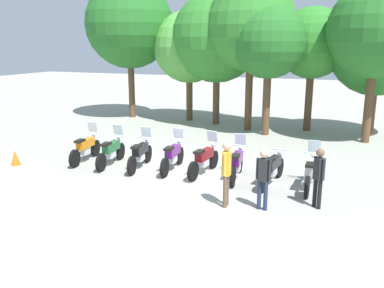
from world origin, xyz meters
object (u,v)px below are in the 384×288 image
object	(u,v)px
motorcycle_2	(140,154)
motorcycle_3	(173,155)
motorcycle_6	(272,168)
tree_1	(189,47)
tree_3	(251,26)
motorcycle_7	(311,172)
traffic_cone	(15,158)
tree_4	(269,42)
motorcycle_4	(204,159)
person_1	(319,174)
tree_2	(217,37)
tree_5	(313,43)
person_2	(226,169)
tree_0	(129,24)
motorcycle_5	(237,163)
tree_6	(376,30)
person_0	(263,175)
tree_7	(378,47)
motorcycle_1	(111,151)
motorcycle_0	(86,148)

from	to	relation	value
motorcycle_2	motorcycle_3	size ratio (longest dim) A/B	1.00
motorcycle_6	tree_1	bearing A→B (deg)	42.25
motorcycle_3	tree_3	xyz separation A→B (m)	(0.70, 7.62, 4.54)
motorcycle_7	tree_1	xyz separation A→B (m)	(-7.64, 9.18, 3.55)
traffic_cone	tree_4	bearing A→B (deg)	48.97
tree_1	motorcycle_6	bearing A→B (deg)	-54.66
motorcycle_6	motorcycle_2	bearing A→B (deg)	97.43
motorcycle_4	tree_3	xyz separation A→B (m)	(-0.45, 7.64, 4.54)
person_1	tree_2	xyz separation A→B (m)	(-6.20, 10.09, 3.62)
tree_5	traffic_cone	world-z (taller)	tree_5
motorcycle_7	person_2	bearing A→B (deg)	139.38
motorcycle_6	motorcycle_3	bearing A→B (deg)	94.25
tree_4	motorcycle_2	bearing A→B (deg)	-112.72
motorcycle_6	tree_0	world-z (taller)	tree_0
person_1	person_2	xyz separation A→B (m)	(-2.26, -0.80, 0.12)
motorcycle_7	motorcycle_5	bearing A→B (deg)	87.78
tree_3	tree_6	distance (m)	5.56
motorcycle_5	motorcycle_7	world-z (taller)	same
traffic_cone	person_0	bearing A→B (deg)	-4.49
tree_2	tree_4	size ratio (longest dim) A/B	1.15
motorcycle_5	tree_7	bearing A→B (deg)	-32.72
motorcycle_4	tree_4	size ratio (longest dim) A/B	0.36
motorcycle_4	traffic_cone	world-z (taller)	motorcycle_4
tree_7	traffic_cone	xyz separation A→B (m)	(-11.89, -10.05, -3.80)
motorcycle_1	motorcycle_3	bearing A→B (deg)	-90.38
person_1	tree_7	world-z (taller)	tree_7
motorcycle_2	motorcycle_5	size ratio (longest dim) A/B	1.00
motorcycle_1	motorcycle_2	bearing A→B (deg)	-93.84
motorcycle_5	tree_0	bearing A→B (deg)	38.32
tree_2	tree_3	distance (m)	2.22
motorcycle_2	tree_7	bearing A→B (deg)	-49.06
tree_4	tree_0	bearing A→B (deg)	167.18
person_1	tree_0	distance (m)	16.04
person_2	tree_4	size ratio (longest dim) A/B	0.30
person_0	tree_0	world-z (taller)	tree_0
motorcycle_3	person_0	xyz separation A→B (m)	(3.60, -2.28, 0.43)
motorcycle_2	motorcycle_5	xyz separation A→B (m)	(3.44, 0.12, 0.00)
person_1	tree_2	distance (m)	12.39
tree_1	motorcycle_7	bearing A→B (deg)	-50.21
motorcycle_6	motorcycle_0	bearing A→B (deg)	97.22
person_2	traffic_cone	size ratio (longest dim) A/B	3.24
motorcycle_0	tree_5	distance (m)	11.78
person_1	tree_6	bearing A→B (deg)	-146.40
tree_4	tree_7	xyz separation A→B (m)	(4.63, 1.71, -0.23)
motorcycle_7	tree_7	bearing A→B (deg)	-11.75
motorcycle_6	tree_2	xyz separation A→B (m)	(-4.73, 8.63, 4.05)
tree_2	tree_7	xyz separation A→B (m)	(7.69, 0.01, -0.48)
tree_7	motorcycle_7	bearing A→B (deg)	-101.83
person_0	tree_2	world-z (taller)	tree_2
motorcycle_5	traffic_cone	bearing A→B (deg)	93.76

